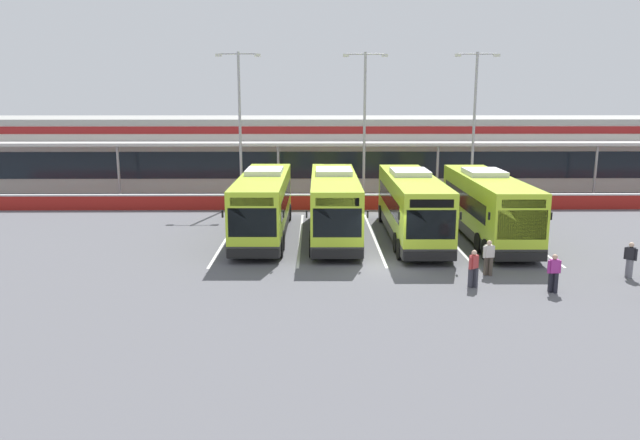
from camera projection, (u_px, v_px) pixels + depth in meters
ground_plane at (386, 265)px, 29.17m from camera, size 200.00×200.00×0.00m
terminal_building at (352, 151)px, 54.92m from camera, size 70.00×13.00×6.00m
red_barrier_wall at (362, 202)px, 43.26m from camera, size 60.00×0.40×1.10m
coach_bus_leftmost at (264, 205)px, 34.87m from camera, size 2.99×12.17×3.78m
coach_bus_left_centre at (334, 206)px, 34.80m from camera, size 2.99×12.17×3.78m
coach_bus_centre at (412, 207)px, 34.40m from camera, size 2.99×12.17×3.78m
coach_bus_right_centre at (487, 207)px, 34.35m from camera, size 2.99×12.17×3.78m
bay_stripe_far_west at (227, 237)px, 34.97m from camera, size 0.14×13.00×0.01m
bay_stripe_west at (301, 237)px, 35.01m from camera, size 0.14×13.00×0.01m
bay_stripe_mid_west at (374, 237)px, 35.05m from camera, size 0.14×13.00×0.01m
bay_stripe_centre at (447, 236)px, 35.09m from camera, size 0.14×13.00×0.01m
bay_stripe_mid_east at (520, 236)px, 35.12m from camera, size 0.14×13.00×0.01m
pedestrian_in_dark_coat at (474, 267)px, 25.70m from camera, size 0.48×0.40×1.62m
pedestrian_child at (554, 272)px, 25.02m from camera, size 0.53×0.30×1.62m
pedestrian_near_bin at (489, 256)px, 27.41m from camera, size 0.54×0.29×1.62m
pedestrian_approaching_bus at (630, 259)px, 27.04m from camera, size 0.45×0.44×1.62m
lamp_post_west at (240, 118)px, 44.72m from camera, size 3.24×0.28×11.00m
lamp_post_centre at (365, 118)px, 45.03m from camera, size 3.24×0.28×11.00m
lamp_post_east at (474, 118)px, 44.90m from camera, size 3.24×0.28×11.00m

